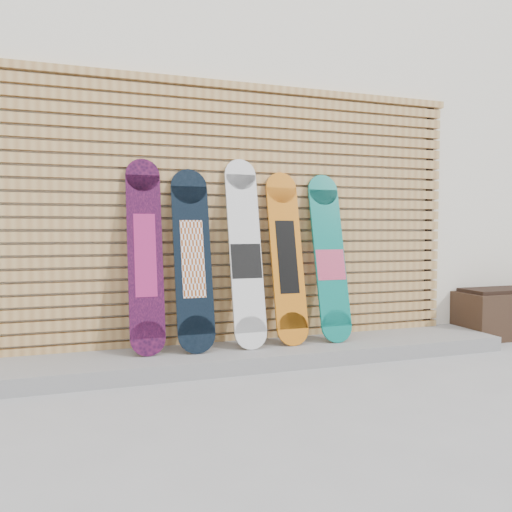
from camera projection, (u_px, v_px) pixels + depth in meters
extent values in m
plane|color=#959598|center=(289.00, 386.00, 3.39)|extent=(80.00, 80.00, 0.00)
cube|color=white|center=(226.00, 176.00, 6.77)|extent=(12.00, 5.00, 3.60)
cube|color=gray|center=(239.00, 355.00, 3.98)|extent=(4.60, 0.70, 0.12)
cube|color=tan|center=(229.00, 338.00, 4.25)|extent=(4.20, 0.05, 0.08)
cube|color=tan|center=(229.00, 327.00, 4.25)|extent=(4.20, 0.05, 0.08)
cube|color=tan|center=(229.00, 316.00, 4.24)|extent=(4.20, 0.05, 0.07)
cube|color=tan|center=(229.00, 304.00, 4.24)|extent=(4.20, 0.05, 0.07)
cube|color=tan|center=(229.00, 293.00, 4.23)|extent=(4.20, 0.05, 0.07)
cube|color=tan|center=(229.00, 282.00, 4.23)|extent=(4.20, 0.05, 0.07)
cube|color=tan|center=(229.00, 270.00, 4.22)|extent=(4.20, 0.05, 0.07)
cube|color=tan|center=(229.00, 259.00, 4.22)|extent=(4.20, 0.05, 0.07)
cube|color=tan|center=(229.00, 248.00, 4.21)|extent=(4.20, 0.05, 0.07)
cube|color=tan|center=(229.00, 236.00, 4.21)|extent=(4.20, 0.05, 0.08)
cube|color=tan|center=(229.00, 225.00, 4.20)|extent=(4.20, 0.05, 0.08)
cube|color=tan|center=(229.00, 213.00, 4.20)|extent=(4.20, 0.05, 0.08)
cube|color=tan|center=(229.00, 202.00, 4.19)|extent=(4.20, 0.05, 0.08)
cube|color=tan|center=(229.00, 190.00, 4.19)|extent=(4.20, 0.05, 0.08)
cube|color=tan|center=(229.00, 178.00, 4.18)|extent=(4.20, 0.05, 0.08)
cube|color=tan|center=(229.00, 167.00, 4.18)|extent=(4.20, 0.05, 0.08)
cube|color=tan|center=(229.00, 155.00, 4.17)|extent=(4.20, 0.05, 0.08)
cube|color=tan|center=(229.00, 143.00, 4.17)|extent=(4.20, 0.05, 0.08)
cube|color=tan|center=(229.00, 132.00, 4.16)|extent=(4.20, 0.05, 0.08)
cube|color=tan|center=(229.00, 120.00, 4.16)|extent=(4.20, 0.05, 0.08)
cube|color=tan|center=(229.00, 108.00, 4.15)|extent=(4.20, 0.05, 0.08)
cube|color=tan|center=(229.00, 96.00, 4.15)|extent=(4.20, 0.05, 0.08)
cube|color=black|center=(428.00, 224.00, 4.87)|extent=(0.06, 0.04, 2.23)
cube|color=tan|center=(229.00, 85.00, 4.14)|extent=(4.26, 0.07, 0.06)
cube|color=black|center=(509.00, 314.00, 4.97)|extent=(1.08, 0.45, 0.45)
cube|color=black|center=(510.00, 290.00, 4.96)|extent=(0.99, 0.36, 0.04)
cube|color=black|center=(145.00, 255.00, 3.81)|extent=(0.26, 0.27, 1.24)
cylinder|color=black|center=(148.00, 339.00, 3.73)|extent=(0.26, 0.07, 0.26)
cylinder|color=black|center=(143.00, 175.00, 3.90)|extent=(0.26, 0.07, 0.26)
cube|color=#A82165|center=(145.00, 255.00, 3.81)|extent=(0.16, 0.15, 0.63)
cube|color=black|center=(193.00, 259.00, 3.91)|extent=(0.29, 0.30, 1.15)
cylinder|color=black|center=(197.00, 335.00, 3.81)|extent=(0.29, 0.09, 0.29)
cylinder|color=black|center=(189.00, 187.00, 4.01)|extent=(0.29, 0.09, 0.29)
cube|color=white|center=(193.00, 259.00, 3.91)|extent=(0.18, 0.17, 0.61)
cube|color=silver|center=(245.00, 252.00, 4.04)|extent=(0.27, 0.31, 1.28)
cylinder|color=silver|center=(251.00, 333.00, 3.94)|extent=(0.27, 0.08, 0.26)
cylinder|color=silver|center=(240.00, 175.00, 4.15)|extent=(0.27, 0.08, 0.26)
cube|color=black|center=(246.00, 261.00, 4.03)|extent=(0.25, 0.09, 0.28)
cube|color=orange|center=(287.00, 257.00, 4.17)|extent=(0.27, 0.29, 1.17)
cylinder|color=orange|center=(293.00, 329.00, 4.07)|extent=(0.27, 0.08, 0.27)
cylinder|color=orange|center=(281.00, 188.00, 4.26)|extent=(0.27, 0.08, 0.27)
cube|color=black|center=(287.00, 257.00, 4.17)|extent=(0.17, 0.16, 0.61)
cube|color=#0C7468|center=(329.00, 257.00, 4.29)|extent=(0.28, 0.30, 1.16)
cylinder|color=#0C7468|center=(337.00, 326.00, 4.18)|extent=(0.28, 0.09, 0.28)
cylinder|color=#0C7468|center=(323.00, 190.00, 4.39)|extent=(0.28, 0.09, 0.28)
cube|color=#D54B70|center=(330.00, 265.00, 4.27)|extent=(0.26, 0.09, 0.26)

